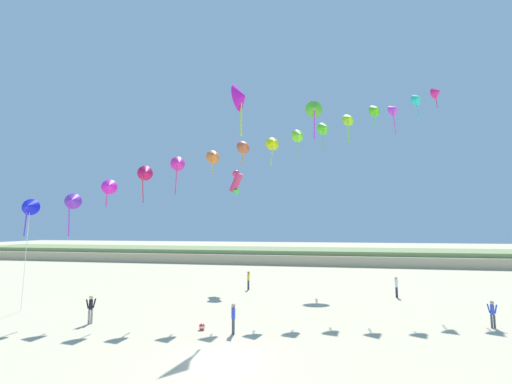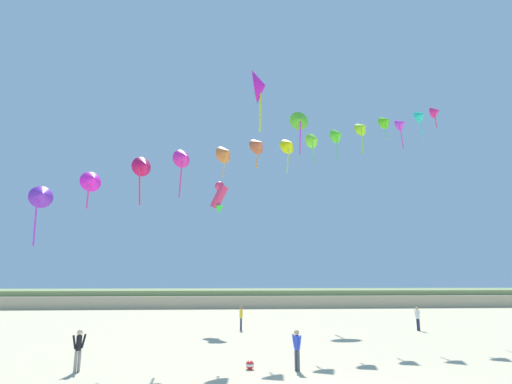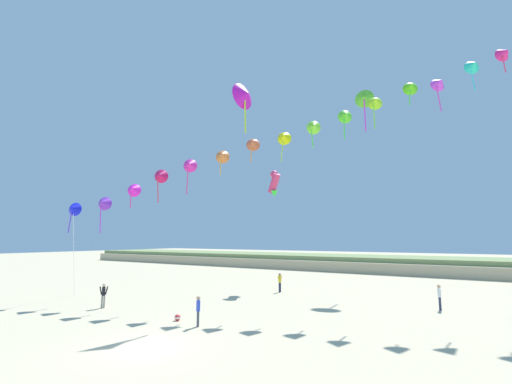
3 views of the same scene
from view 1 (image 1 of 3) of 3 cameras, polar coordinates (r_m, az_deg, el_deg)
name	(u,v)px [view 1 (image 1 of 3)]	position (r m, az deg, el deg)	size (l,w,h in m)	color
ground_plane	(222,363)	(16.53, -5.66, -26.48)	(240.00, 240.00, 0.00)	beige
dune_ridge	(296,255)	(59.54, 6.65, -10.42)	(120.00, 13.49, 2.15)	#BFAE8B
person_near_left	(492,312)	(25.13, 34.71, -16.17)	(0.54, 0.21, 1.55)	#474C56
person_near_right	(91,307)	(24.13, -25.84, -16.91)	(0.49, 0.46, 1.67)	gray
person_mid_center	(396,286)	(31.77, 22.36, -14.23)	(0.25, 0.59, 1.68)	#282D4C
person_far_left	(233,316)	(20.01, -3.80, -19.98)	(0.37, 0.52, 1.63)	#474C56
person_far_right	(248,279)	(33.03, -1.28, -14.31)	(0.23, 0.59, 1.69)	#282D4C
kite_banner_string	(272,140)	(28.34, 2.73, 8.61)	(32.89, 16.82, 19.58)	#111AE9
large_kite_low_lead	(241,97)	(27.48, -2.47, 15.52)	(1.32, 2.28, 4.17)	#CD18BB
large_kite_mid_trail	(314,108)	(42.45, 9.65, 13.58)	(2.10, 0.94, 4.73)	#58C92B
large_kite_high_solo	(236,182)	(35.76, -3.32, 1.71)	(1.79, 1.33, 2.74)	#DE3669
beach_ball	(202,327)	(21.14, -9.01, -21.29)	(0.36, 0.36, 0.36)	red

